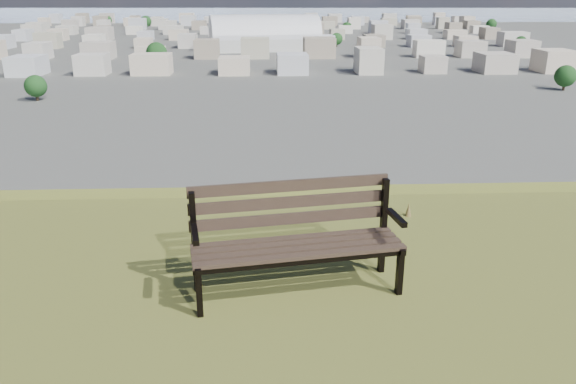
{
  "coord_description": "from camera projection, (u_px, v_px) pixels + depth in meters",
  "views": [
    {
      "loc": [
        0.57,
        -3.35,
        27.7
      ],
      "look_at": [
        0.87,
        3.34,
        25.3
      ],
      "focal_mm": 35.0,
      "sensor_mm": 36.0,
      "label": 1
    }
  ],
  "objects": [
    {
      "name": "city_blocks",
      "position": [
        261.0,
        29.0,
        382.26
      ],
      "size": [
        395.0,
        361.0,
        7.0
      ],
      "color": "beige",
      "rests_on": "ground"
    },
    {
      "name": "city_trees",
      "position": [
        213.0,
        35.0,
        309.73
      ],
      "size": [
        406.52,
        387.2,
        9.98
      ],
      "color": "#34251A",
      "rests_on": "ground"
    },
    {
      "name": "bay_water",
      "position": [
        261.0,
        11.0,
        858.91
      ],
      "size": [
        2400.0,
        700.0,
        0.12
      ],
      "primitive_type": "cube",
      "color": "#94A0BC",
      "rests_on": "ground"
    },
    {
      "name": "park_bench",
      "position": [
        295.0,
        232.0,
        5.24
      ],
      "size": [
        2.02,
        0.93,
        1.02
      ],
      "rotation": [
        0.0,
        0.0,
        0.16
      ],
      "color": "#3D2E23",
      "rests_on": "hilltop_mesa"
    },
    {
      "name": "arena",
      "position": [
        265.0,
        39.0,
        278.57
      ],
      "size": [
        56.43,
        31.46,
        22.51
      ],
      "rotation": [
        0.0,
        0.0,
        0.18
      ],
      "color": "silver",
      "rests_on": "ground"
    }
  ]
}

